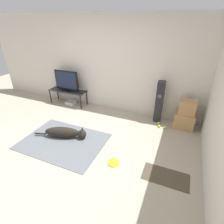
# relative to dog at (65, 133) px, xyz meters

# --- Properties ---
(ground_plane) EXTENTS (12.00, 12.00, 0.00)m
(ground_plane) POSITION_rel_dog_xyz_m (0.28, -0.28, -0.14)
(ground_plane) COLOR #B2A38E
(wall_back) EXTENTS (8.00, 0.06, 2.55)m
(wall_back) POSITION_rel_dog_xyz_m (0.28, 1.82, 1.14)
(wall_back) COLOR beige
(wall_back) RESTS_ON ground_plane
(area_rug) EXTENTS (1.78, 1.30, 0.01)m
(area_rug) POSITION_rel_dog_xyz_m (0.04, -0.14, -0.13)
(area_rug) COLOR slate
(area_rug) RESTS_ON ground_plane
(dog) EXTENTS (1.15, 0.46, 0.26)m
(dog) POSITION_rel_dog_xyz_m (0.00, 0.00, 0.00)
(dog) COLOR black
(dog) RESTS_ON area_rug
(frisbee) EXTENTS (0.22, 0.22, 0.03)m
(frisbee) POSITION_rel_dog_xyz_m (1.31, -0.32, -0.12)
(frisbee) COLOR yellow
(frisbee) RESTS_ON ground_plane
(cardboard_box_lower) EXTENTS (0.47, 0.37, 0.39)m
(cardboard_box_lower) POSITION_rel_dog_xyz_m (2.43, 1.51, 0.06)
(cardboard_box_lower) COLOR tan
(cardboard_box_lower) RESTS_ON ground_plane
(cardboard_box_upper) EXTENTS (0.37, 0.30, 0.34)m
(cardboard_box_upper) POSITION_rel_dog_xyz_m (2.44, 1.50, 0.42)
(cardboard_box_upper) COLOR tan
(cardboard_box_upper) RESTS_ON cardboard_box_lower
(floor_speaker) EXTENTS (0.18, 0.18, 1.09)m
(floor_speaker) POSITION_rel_dog_xyz_m (1.78, 1.56, 0.41)
(floor_speaker) COLOR black
(floor_speaker) RESTS_ON ground_plane
(tv_stand) EXTENTS (1.17, 0.41, 0.45)m
(tv_stand) POSITION_rel_dog_xyz_m (-0.99, 1.54, 0.26)
(tv_stand) COLOR black
(tv_stand) RESTS_ON ground_plane
(tv) EXTENTS (0.78, 0.20, 0.60)m
(tv) POSITION_rel_dog_xyz_m (-0.99, 1.54, 0.61)
(tv) COLOR black
(tv) RESTS_ON tv_stand
(tennis_ball_by_boxes) EXTENTS (0.07, 0.07, 0.07)m
(tennis_ball_by_boxes) POSITION_rel_dog_xyz_m (1.86, 1.40, -0.10)
(tennis_ball_by_boxes) COLOR #C6E033
(tennis_ball_by_boxes) RESTS_ON ground_plane
(tennis_ball_near_speaker) EXTENTS (0.07, 0.07, 0.07)m
(tennis_ball_near_speaker) POSITION_rel_dog_xyz_m (2.02, 1.24, -0.10)
(tennis_ball_near_speaker) COLOR #C6E033
(tennis_ball_near_speaker) RESTS_ON ground_plane
(tennis_ball_loose_on_carpet) EXTENTS (0.07, 0.07, 0.07)m
(tennis_ball_loose_on_carpet) POSITION_rel_dog_xyz_m (1.89, 1.26, -0.10)
(tennis_ball_loose_on_carpet) COLOR #C6E033
(tennis_ball_loose_on_carpet) RESTS_ON ground_plane
(game_console) EXTENTS (0.28, 0.24, 0.08)m
(game_console) POSITION_rel_dog_xyz_m (-0.93, 1.55, -0.10)
(game_console) COLOR white
(game_console) RESTS_ON ground_plane
(door_mat) EXTENTS (0.78, 0.42, 0.01)m
(door_mat) POSITION_rel_dog_xyz_m (2.26, -0.27, -0.13)
(door_mat) COLOR #4C4233
(door_mat) RESTS_ON ground_plane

